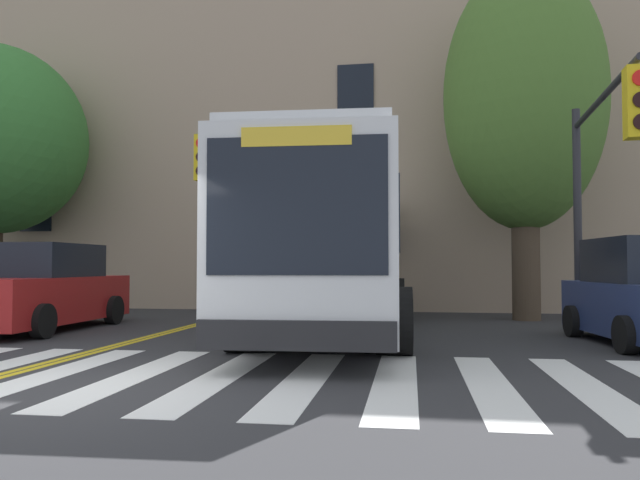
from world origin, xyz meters
TOP-DOWN VIEW (x-y plane):
  - ground_plane at (0.00, 0.00)m, footprint 120.00×120.00m
  - crosswalk at (-0.10, 1.06)m, footprint 14.53×4.54m
  - lane_line_yellow_inner at (-1.28, 15.06)m, footprint 0.12×36.00m
  - lane_line_yellow_outer at (-1.12, 15.06)m, footprint 0.12×36.00m
  - city_bus at (2.17, 6.98)m, footprint 3.28×12.14m
  - car_red_near_lane at (-4.01, 5.82)m, footprint 2.16×4.78m
  - car_teal_behind_bus at (2.95, 16.02)m, footprint 2.45×4.95m
  - traffic_light_near_corner at (7.00, 5.05)m, footprint 0.42×4.49m
  - traffic_light_overhead at (-0.60, 8.20)m, footprint 0.46×3.48m
  - street_tree_curbside_large at (6.50, 9.97)m, footprint 4.92×4.64m
  - building_facade at (-3.30, 15.86)m, footprint 39.52×7.34m

SIDE VIEW (x-z plane):
  - ground_plane at x=0.00m, z-range 0.00..0.00m
  - lane_line_yellow_inner at x=-1.28m, z-range 0.00..0.01m
  - lane_line_yellow_outer at x=-1.12m, z-range 0.00..0.01m
  - crosswalk at x=-0.10m, z-range 0.00..0.01m
  - car_red_near_lane at x=-4.01m, z-range -0.08..1.75m
  - car_teal_behind_bus at x=2.95m, z-range -0.06..2.23m
  - city_bus at x=2.17m, z-range 0.14..3.45m
  - traffic_light_near_corner at x=7.00m, z-range 0.87..5.44m
  - traffic_light_overhead at x=-0.60m, z-range 0.83..5.50m
  - street_tree_curbside_large at x=6.50m, z-range 1.07..10.15m
  - building_facade at x=-3.30m, z-range 0.01..12.74m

